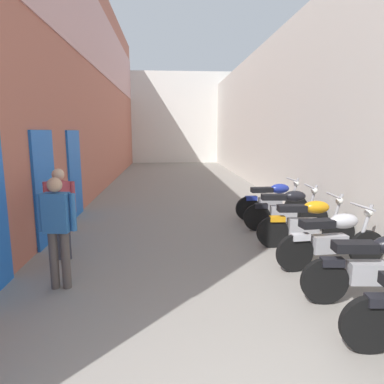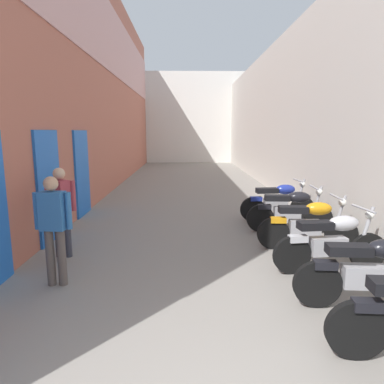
# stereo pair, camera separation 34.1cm
# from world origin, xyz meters

# --- Properties ---
(ground_plane) EXTENTS (38.98, 38.98, 0.00)m
(ground_plane) POSITION_xyz_m (0.00, 9.49, 0.00)
(ground_plane) COLOR gray
(building_left) EXTENTS (0.45, 22.98, 7.66)m
(building_left) POSITION_xyz_m (-3.15, 11.43, 3.86)
(building_left) COLOR #B76651
(building_left) RESTS_ON ground
(building_right) EXTENTS (0.45, 22.98, 5.33)m
(building_right) POSITION_xyz_m (3.16, 11.49, 2.67)
(building_right) COLOR beige
(building_right) RESTS_ON ground
(building_far_end) EXTENTS (8.92, 2.00, 6.18)m
(building_far_end) POSITION_xyz_m (0.00, 23.98, 3.09)
(building_far_end) COLOR silver
(building_far_end) RESTS_ON ground
(motorcycle_third) EXTENTS (1.85, 0.58, 1.04)m
(motorcycle_third) POSITION_xyz_m (2.02, 2.80, 0.50)
(motorcycle_third) COLOR black
(motorcycle_third) RESTS_ON ground
(motorcycle_fourth) EXTENTS (1.85, 0.58, 1.04)m
(motorcycle_fourth) POSITION_xyz_m (2.02, 3.94, 0.50)
(motorcycle_fourth) COLOR black
(motorcycle_fourth) RESTS_ON ground
(motorcycle_fifth) EXTENTS (1.85, 0.58, 1.04)m
(motorcycle_fifth) POSITION_xyz_m (2.02, 4.97, 0.50)
(motorcycle_fifth) COLOR black
(motorcycle_fifth) RESTS_ON ground
(motorcycle_sixth) EXTENTS (1.85, 0.58, 1.04)m
(motorcycle_sixth) POSITION_xyz_m (2.02, 6.08, 0.50)
(motorcycle_sixth) COLOR black
(motorcycle_sixth) RESTS_ON ground
(motorcycle_seventh) EXTENTS (1.85, 0.58, 1.04)m
(motorcycle_seventh) POSITION_xyz_m (2.02, 7.05, 0.50)
(motorcycle_seventh) COLOR black
(motorcycle_seventh) RESTS_ON ground
(pedestrian_mid_alley) EXTENTS (0.52, 0.24, 1.57)m
(pedestrian_mid_alley) POSITION_xyz_m (-2.09, 3.56, 0.92)
(pedestrian_mid_alley) COLOR #564C47
(pedestrian_mid_alley) RESTS_ON ground
(pedestrian_further_down) EXTENTS (0.52, 0.36, 1.57)m
(pedestrian_further_down) POSITION_xyz_m (-2.39, 4.69, 0.92)
(pedestrian_further_down) COLOR #383842
(pedestrian_further_down) RESTS_ON ground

